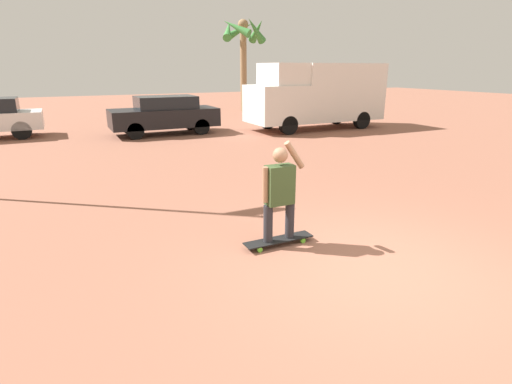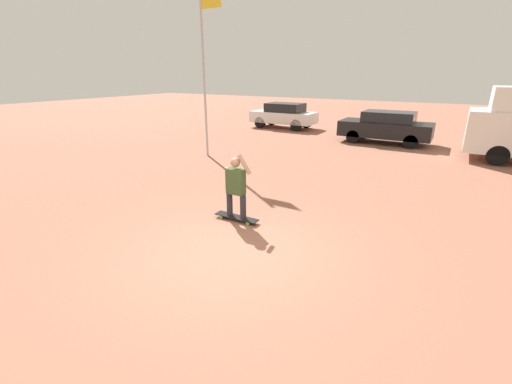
{
  "view_description": "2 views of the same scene",
  "coord_description": "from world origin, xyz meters",
  "views": [
    {
      "loc": [
        -3.57,
        -3.59,
        2.6
      ],
      "look_at": [
        -0.81,
        2.06,
        0.65
      ],
      "focal_mm": 28.0,
      "sensor_mm": 36.0,
      "label": 1
    },
    {
      "loc": [
        3.37,
        -4.84,
        3.3
      ],
      "look_at": [
        -0.76,
        2.16,
        0.46
      ],
      "focal_mm": 24.0,
      "sensor_mm": 36.0,
      "label": 2
    }
  ],
  "objects": [
    {
      "name": "skateboard",
      "position": [
        -0.79,
        1.31,
        0.08
      ],
      "size": [
        1.11,
        0.25,
        0.1
      ],
      "color": "black",
      "rests_on": "ground_plane"
    },
    {
      "name": "ground_plane",
      "position": [
        0.0,
        0.0,
        0.0
      ],
      "size": [
        80.0,
        80.0,
        0.0
      ],
      "primitive_type": "plane",
      "color": "#935B47"
    },
    {
      "name": "palm_tree_near_van",
      "position": [
        7.09,
        19.96,
        4.31
      ],
      "size": [
        2.81,
        2.8,
        5.54
      ],
      "color": "#8E704C",
      "rests_on": "ground_plane"
    },
    {
      "name": "parked_car_black",
      "position": [
        0.31,
        12.84,
        0.81
      ],
      "size": [
        4.25,
        1.8,
        1.53
      ],
      "color": "black",
      "rests_on": "ground_plane"
    },
    {
      "name": "person_skateboarder",
      "position": [
        -0.79,
        1.31,
        0.9
      ],
      "size": [
        0.69,
        0.22,
        1.51
      ],
      "color": "#28282D",
      "rests_on": "skateboard"
    },
    {
      "name": "camper_van",
      "position": [
        6.82,
        11.45,
        1.53
      ],
      "size": [
        6.12,
        2.15,
        2.81
      ],
      "color": "black",
      "rests_on": "ground_plane"
    }
  ]
}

